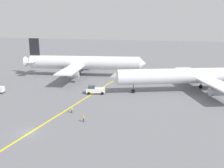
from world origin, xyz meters
name	(u,v)px	position (x,y,z in m)	size (l,w,h in m)	color
ground_plane	(28,132)	(0.00, 0.00, 0.00)	(600.00, 600.00, 0.00)	slate
taxiway_stripe	(57,116)	(1.14, 10.00, 0.00)	(0.50, 120.00, 0.01)	yellow
airliner_at_gate_left	(83,63)	(-11.70, 55.86, 5.80)	(52.94, 46.73, 16.10)	silver
airliner_being_pushed	(198,76)	(34.67, 44.22, 5.28)	(55.25, 37.54, 15.53)	silver
pushback_tug	(95,90)	(3.10, 31.38, 1.28)	(9.24, 4.34, 3.02)	white
ground_crew_wing_walker_right	(72,110)	(3.75, 13.04, 0.88)	(0.36, 0.36, 1.68)	#2D3351
ground_crew_marshaller_foreground	(84,118)	(8.95, 8.59, 0.86)	(0.36, 0.50, 1.65)	#2D3351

